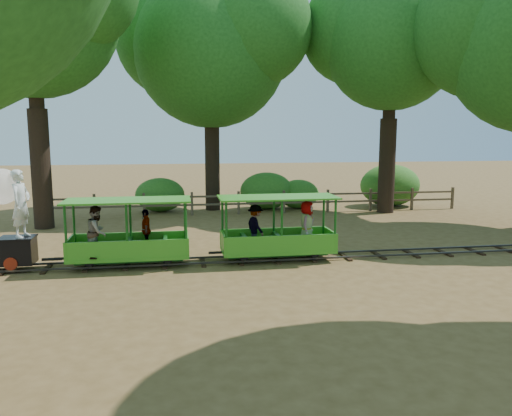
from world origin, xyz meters
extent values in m
plane|color=olive|center=(0.00, 0.00, 0.00)|extent=(90.00, 90.00, 0.00)
cube|color=#3F3D3A|center=(0.00, -0.30, 0.08)|extent=(22.00, 0.05, 0.05)
cube|color=#3F3D3A|center=(0.00, 0.30, 0.08)|extent=(22.00, 0.05, 0.05)
cube|color=#382314|center=(0.00, 0.00, 0.03)|extent=(0.12, 1.00, 0.05)
cube|color=#382314|center=(-5.00, 0.00, 0.03)|extent=(0.12, 1.00, 0.05)
cube|color=#382314|center=(5.00, 0.00, 0.03)|extent=(0.12, 1.00, 0.05)
cube|color=black|center=(-7.68, 0.00, 0.59)|extent=(0.81, 0.63, 0.50)
cube|color=black|center=(-7.68, 0.00, 0.86)|extent=(0.86, 0.69, 0.04)
cylinder|color=maroon|center=(-7.77, -0.32, 0.26)|extent=(0.32, 0.05, 0.32)
cylinder|color=maroon|center=(-7.77, 0.32, 0.26)|extent=(0.32, 0.05, 0.32)
sphere|color=white|center=(-7.99, 0.15, 2.15)|extent=(0.90, 0.90, 0.90)
imported|color=white|center=(-7.51, -0.03, 1.73)|extent=(0.56, 0.71, 1.71)
cube|color=#3B9921|center=(-4.91, 0.00, 0.30)|extent=(3.08, 1.18, 0.09)
cube|color=#125013|center=(-4.91, 0.00, 0.19)|extent=(2.77, 0.45, 0.13)
cube|color=#3B9921|center=(-4.91, -0.55, 0.57)|extent=(3.08, 0.05, 0.45)
cube|color=#3B9921|center=(-4.91, 0.55, 0.57)|extent=(3.08, 0.05, 0.45)
cube|color=#3B9921|center=(-4.91, 0.00, 1.75)|extent=(3.21, 1.31, 0.05)
cylinder|color=#125013|center=(-6.38, -0.53, 1.02)|extent=(0.06, 0.06, 1.45)
cylinder|color=#125013|center=(-6.38, 0.53, 1.02)|extent=(0.06, 0.06, 1.45)
cylinder|color=#125013|center=(-3.45, -0.53, 1.02)|extent=(0.06, 0.06, 1.45)
cylinder|color=#125013|center=(-3.45, 0.53, 1.02)|extent=(0.06, 0.06, 1.45)
cube|color=#125013|center=(-5.84, 0.00, 0.53)|extent=(0.11, 1.00, 0.36)
cube|color=#125013|center=(-4.91, 0.00, 0.53)|extent=(0.11, 1.00, 0.36)
cube|color=#125013|center=(-3.99, 0.00, 0.53)|extent=(0.11, 1.00, 0.36)
cylinder|color=black|center=(-5.90, -0.31, 0.23)|extent=(0.25, 0.05, 0.25)
cylinder|color=black|center=(-5.90, 0.31, 0.23)|extent=(0.25, 0.05, 0.25)
cylinder|color=black|center=(-3.93, -0.31, 0.23)|extent=(0.25, 0.05, 0.25)
cylinder|color=black|center=(-3.93, 0.31, 0.23)|extent=(0.25, 0.05, 0.25)
imported|color=gray|center=(-5.66, -0.34, 1.01)|extent=(0.62, 0.73, 1.33)
imported|color=gray|center=(-4.50, 0.32, 0.90)|extent=(0.31, 0.67, 1.12)
cube|color=#3B9921|center=(-0.94, 0.00, 0.30)|extent=(3.08, 1.18, 0.09)
cube|color=#125013|center=(-0.94, 0.00, 0.19)|extent=(2.77, 0.45, 0.13)
cube|color=#3B9921|center=(-0.94, -0.55, 0.57)|extent=(3.08, 0.05, 0.45)
cube|color=#3B9921|center=(-0.94, 0.55, 0.57)|extent=(3.08, 0.05, 0.45)
cube|color=#3B9921|center=(-0.94, 0.00, 1.75)|extent=(3.21, 1.31, 0.05)
cylinder|color=#125013|center=(-2.41, -0.53, 1.02)|extent=(0.06, 0.06, 1.45)
cylinder|color=#125013|center=(-2.41, 0.53, 1.02)|extent=(0.06, 0.06, 1.45)
cylinder|color=#125013|center=(0.52, -0.53, 1.02)|extent=(0.06, 0.06, 1.45)
cylinder|color=#125013|center=(0.52, 0.53, 1.02)|extent=(0.06, 0.06, 1.45)
cube|color=#125013|center=(-1.87, 0.00, 0.53)|extent=(0.11, 1.00, 0.36)
cube|color=#125013|center=(-0.94, 0.00, 0.53)|extent=(0.11, 1.00, 0.36)
cube|color=#125013|center=(-0.02, 0.00, 0.53)|extent=(0.11, 1.00, 0.36)
cylinder|color=black|center=(-1.93, -0.31, 0.23)|extent=(0.25, 0.05, 0.25)
cylinder|color=black|center=(-1.93, 0.31, 0.23)|extent=(0.25, 0.05, 0.25)
cylinder|color=black|center=(0.04, -0.31, 0.23)|extent=(0.25, 0.05, 0.25)
cylinder|color=black|center=(0.04, 0.31, 0.23)|extent=(0.25, 0.05, 0.25)
imported|color=gray|center=(-1.53, 0.20, 0.94)|extent=(0.65, 0.86, 1.18)
imported|color=gray|center=(-0.16, -0.14, 0.99)|extent=(0.65, 0.75, 1.30)
cylinder|color=#2D2116|center=(-8.50, 6.00, 2.17)|extent=(0.70, 0.70, 4.34)
cylinder|color=#2D2116|center=(-8.50, 6.00, 5.58)|extent=(0.52, 0.53, 2.48)
sphere|color=#1E561A|center=(-8.50, 6.00, 7.74)|extent=(6.13, 6.13, 6.13)
cylinder|color=#2D2116|center=(-2.00, 9.50, 1.93)|extent=(0.66, 0.66, 3.85)
cylinder|color=#2D2116|center=(-2.00, 9.50, 4.95)|extent=(0.50, 0.50, 2.20)
sphere|color=#1E561A|center=(-2.00, 9.50, 7.07)|extent=(6.75, 6.75, 6.75)
sphere|color=#1E561A|center=(-0.31, 8.49, 7.91)|extent=(5.06, 5.06, 5.06)
sphere|color=#1E561A|center=(-3.52, 10.68, 7.74)|extent=(5.40, 5.40, 5.40)
cylinder|color=#2D2116|center=(5.50, 7.50, 2.05)|extent=(0.72, 0.72, 4.10)
cylinder|color=#2D2116|center=(5.50, 7.50, 5.27)|extent=(0.54, 0.54, 2.34)
sphere|color=#1E561A|center=(5.50, 7.50, 7.31)|extent=(5.79, 5.79, 5.79)
sphere|color=#1E561A|center=(6.95, 6.63, 8.04)|extent=(4.34, 4.34, 4.34)
sphere|color=#1E561A|center=(4.20, 8.51, 7.89)|extent=(4.63, 4.63, 4.63)
sphere|color=#1E561A|center=(7.56, 4.12, 7.27)|extent=(5.12, 5.12, 5.12)
cube|color=brown|center=(-9.00, 8.00, 0.50)|extent=(0.10, 0.10, 1.00)
cube|color=brown|center=(-7.00, 8.00, 0.50)|extent=(0.10, 0.10, 1.00)
cube|color=brown|center=(-5.00, 8.00, 0.50)|extent=(0.10, 0.10, 1.00)
cube|color=brown|center=(-3.00, 8.00, 0.50)|extent=(0.10, 0.10, 1.00)
cube|color=brown|center=(-1.00, 8.00, 0.50)|extent=(0.10, 0.10, 1.00)
cube|color=brown|center=(1.00, 8.00, 0.50)|extent=(0.10, 0.10, 1.00)
cube|color=brown|center=(3.00, 8.00, 0.50)|extent=(0.10, 0.10, 1.00)
cube|color=brown|center=(5.00, 8.00, 0.50)|extent=(0.10, 0.10, 1.00)
cube|color=brown|center=(7.00, 8.00, 0.50)|extent=(0.10, 0.10, 1.00)
cube|color=brown|center=(9.00, 8.00, 0.50)|extent=(0.10, 0.10, 1.00)
cube|color=brown|center=(0.00, 8.00, 0.80)|extent=(18.00, 0.06, 0.08)
cube|color=brown|center=(0.00, 8.00, 0.45)|extent=(18.00, 0.06, 0.08)
ellipsoid|color=#2D6B1E|center=(-4.37, 9.30, 0.75)|extent=(2.18, 1.68, 1.51)
ellipsoid|color=#2D6B1E|center=(0.46, 9.30, 0.85)|extent=(2.45, 1.88, 1.70)
ellipsoid|color=#2D6B1E|center=(1.98, 9.30, 0.67)|extent=(1.93, 1.49, 1.34)
ellipsoid|color=#2D6B1E|center=(6.50, 9.30, 1.00)|extent=(2.89, 2.23, 2.00)
camera|label=1|loc=(-3.69, -13.16, 3.47)|focal=35.00mm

